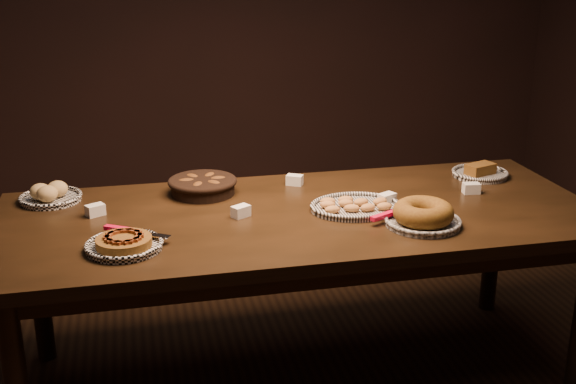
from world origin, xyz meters
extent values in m
plane|color=black|center=(0.00, 0.00, 0.00)|extent=(5.00, 5.00, 0.00)
cube|color=black|center=(0.00, 0.00, 0.72)|extent=(2.40, 1.00, 0.05)
cylinder|color=black|center=(-1.08, 0.38, 0.35)|extent=(0.08, 0.08, 0.70)
cylinder|color=black|center=(1.08, 0.38, 0.35)|extent=(0.08, 0.08, 0.70)
torus|color=white|center=(-0.69, -0.23, 0.77)|extent=(0.27, 0.27, 0.02)
cylinder|color=#492B0E|center=(-0.69, -0.23, 0.78)|extent=(0.25, 0.25, 0.03)
cube|color=#4F200D|center=(-0.64, -0.25, 0.80)|extent=(0.04, 0.07, 0.01)
cube|color=#4F200D|center=(-0.64, -0.22, 0.80)|extent=(0.04, 0.07, 0.01)
cube|color=#4F200D|center=(-0.66, -0.19, 0.80)|extent=(0.06, 0.06, 0.01)
cube|color=#4F200D|center=(-0.69, -0.18, 0.80)|extent=(0.07, 0.02, 0.01)
cube|color=#4F200D|center=(-0.72, -0.18, 0.80)|extent=(0.07, 0.05, 0.01)
cube|color=#4F200D|center=(-0.74, -0.21, 0.80)|extent=(0.04, 0.07, 0.01)
cube|color=#4F200D|center=(-0.74, -0.24, 0.80)|extent=(0.04, 0.07, 0.01)
cube|color=#4F200D|center=(-0.73, -0.27, 0.80)|extent=(0.06, 0.06, 0.01)
cube|color=#4F200D|center=(-0.69, -0.28, 0.80)|extent=(0.07, 0.02, 0.01)
cube|color=#4F200D|center=(-0.66, -0.27, 0.80)|extent=(0.07, 0.05, 0.01)
cube|color=#E90B38|center=(-0.71, -0.11, 0.78)|extent=(0.11, 0.08, 0.02)
cube|color=silver|center=(-0.60, -0.18, 0.78)|extent=(0.14, 0.11, 0.00)
torus|color=black|center=(0.22, -0.02, 0.77)|extent=(0.30, 0.30, 0.02)
ellipsoid|color=#AC6C32|center=(0.11, -0.07, 0.78)|extent=(0.07, 0.05, 0.03)
ellipsoid|color=#AC6C32|center=(0.19, -0.08, 0.78)|extent=(0.07, 0.06, 0.03)
ellipsoid|color=#AC6C32|center=(0.26, -0.08, 0.78)|extent=(0.07, 0.05, 0.03)
ellipsoid|color=#AC6C32|center=(0.32, -0.08, 0.78)|extent=(0.06, 0.04, 0.03)
ellipsoid|color=#AC6C32|center=(0.11, -0.02, 0.78)|extent=(0.07, 0.05, 0.03)
ellipsoid|color=#AC6C32|center=(0.18, -0.01, 0.78)|extent=(0.07, 0.05, 0.03)
ellipsoid|color=#AC6C32|center=(0.25, -0.01, 0.78)|extent=(0.07, 0.05, 0.03)
ellipsoid|color=#AC6C32|center=(0.33, -0.03, 0.78)|extent=(0.07, 0.06, 0.03)
ellipsoid|color=#AC6C32|center=(0.12, 0.02, 0.78)|extent=(0.07, 0.05, 0.03)
ellipsoid|color=#AC6C32|center=(0.20, 0.03, 0.78)|extent=(0.07, 0.05, 0.03)
torus|color=black|center=(0.42, -0.24, 0.77)|extent=(0.29, 0.29, 0.02)
torus|color=brown|center=(0.42, -0.24, 0.80)|extent=(0.30, 0.30, 0.08)
cube|color=#E90B38|center=(0.28, -0.19, 0.78)|extent=(0.12, 0.07, 0.02)
cube|color=silver|center=(0.40, -0.13, 0.78)|extent=(0.15, 0.10, 0.00)
cylinder|color=black|center=(-0.36, 0.31, 0.78)|extent=(0.33, 0.33, 0.07)
torus|color=black|center=(-0.36, 0.31, 0.81)|extent=(0.30, 0.30, 0.02)
ellipsoid|color=#36170A|center=(-0.29, 0.31, 0.80)|extent=(0.09, 0.05, 0.04)
ellipsoid|color=#36170A|center=(-0.32, 0.36, 0.80)|extent=(0.09, 0.10, 0.04)
ellipsoid|color=#36170A|center=(-0.39, 0.36, 0.80)|extent=(0.09, 0.10, 0.04)
ellipsoid|color=#36170A|center=(-0.42, 0.31, 0.80)|extent=(0.09, 0.05, 0.04)
ellipsoid|color=#36170A|center=(-0.38, 0.24, 0.80)|extent=(0.08, 0.10, 0.04)
ellipsoid|color=#36170A|center=(-0.31, 0.25, 0.80)|extent=(0.09, 0.10, 0.04)
torus|color=white|center=(-0.99, 0.35, 0.77)|extent=(0.26, 0.26, 0.02)
ellipsoid|color=tan|center=(-1.02, 0.34, 0.80)|extent=(0.09, 0.09, 0.07)
ellipsoid|color=tan|center=(-0.96, 0.37, 0.80)|extent=(0.09, 0.09, 0.07)
ellipsoid|color=tan|center=(-0.99, 0.31, 0.80)|extent=(0.09, 0.09, 0.07)
torus|color=black|center=(0.92, 0.27, 0.77)|extent=(0.26, 0.26, 0.02)
cube|color=#492B0E|center=(0.92, 0.27, 0.79)|extent=(0.15, 0.12, 0.05)
cube|color=white|center=(-0.24, 0.00, 0.77)|extent=(0.08, 0.07, 0.04)
cube|color=white|center=(0.06, 0.34, 0.77)|extent=(0.08, 0.07, 0.04)
cube|color=white|center=(0.37, 0.01, 0.77)|extent=(0.08, 0.07, 0.04)
cube|color=white|center=(-0.80, 0.14, 0.77)|extent=(0.08, 0.07, 0.04)
cube|color=white|center=(0.77, 0.06, 0.77)|extent=(0.07, 0.05, 0.04)
camera|label=1|loc=(-0.64, -2.63, 1.76)|focal=45.00mm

